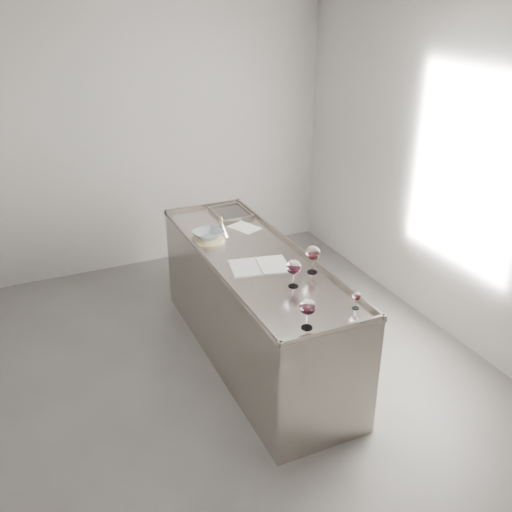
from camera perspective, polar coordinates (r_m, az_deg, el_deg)
name	(u,v)px	position (r m, az deg, el deg)	size (l,w,h in m)	color
room_shell	(205,225)	(3.85, -5.14, 3.13)	(4.54, 5.04, 2.84)	#52504D
counter	(254,307)	(4.68, -0.17, -5.17)	(0.77, 2.42, 0.97)	#9D948C
wine_glass_left	(308,307)	(3.49, 5.19, -5.13)	(0.10, 0.10, 0.21)	white
wine_glass_middle	(294,268)	(3.96, 3.80, -1.18)	(0.10, 0.10, 0.20)	white
wine_glass_right	(313,254)	(4.17, 5.73, 0.24)	(0.11, 0.11, 0.21)	white
wine_glass_small	(356,297)	(3.77, 10.01, -4.01)	(0.06, 0.06, 0.13)	white
notebook	(260,266)	(4.29, 0.36, -1.03)	(0.48, 0.38, 0.02)	silver
loose_paper_top	(245,227)	(5.00, -1.14, 2.89)	(0.19, 0.26, 0.00)	white
trivet	(208,239)	(4.76, -4.80, 1.70)	(0.27, 0.27, 0.02)	beige
ceramic_bowl	(208,235)	(4.74, -4.81, 2.15)	(0.25, 0.25, 0.06)	#87989D
wine_funnel	(222,230)	(4.81, -3.45, 2.64)	(0.12, 0.12, 0.18)	#B2A99E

